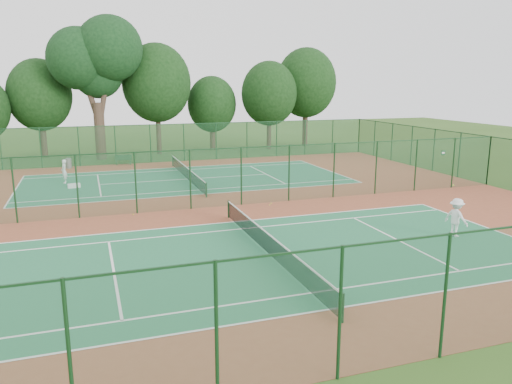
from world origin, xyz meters
TOP-DOWN VIEW (x-y plane):
  - ground at (0.00, 0.00)m, footprint 120.00×120.00m
  - red_pad at (0.00, 0.00)m, footprint 40.00×36.00m
  - court_near at (0.00, -9.00)m, footprint 23.77×10.97m
  - court_far at (0.00, 9.00)m, footprint 23.77×10.97m
  - fence_north at (0.00, 18.00)m, footprint 40.00×0.09m
  - fence_south at (0.00, -18.00)m, footprint 40.00×0.09m
  - fence_east at (20.00, 0.00)m, footprint 0.09×36.00m
  - fence_divider at (0.00, 0.00)m, footprint 40.00×0.09m
  - tennis_net_near at (0.00, -9.00)m, footprint 0.10×12.90m
  - tennis_net_far at (0.00, 9.00)m, footprint 0.10×12.90m
  - player_near at (9.34, -9.34)m, footprint 0.99×1.34m
  - player_far at (-8.73, 10.37)m, footprint 0.45×0.66m
  - trash_bin at (-8.61, 17.19)m, footprint 0.55×0.55m
  - bench at (-4.05, 17.53)m, footprint 1.49×0.52m
  - kit_bag at (-8.09, 8.40)m, footprint 0.87×0.47m
  - stray_ball_a at (3.31, -0.38)m, footprint 0.07×0.07m
  - stray_ball_b at (3.09, -0.72)m, footprint 0.06×0.06m
  - stray_ball_c at (-4.87, -0.36)m, footprint 0.07×0.07m
  - big_tree at (-5.67, 21.84)m, footprint 8.63×6.32m
  - evergreen_row at (0.50, 24.25)m, footprint 39.00×5.00m

SIDE VIEW (x-z plane):
  - ground at x=0.00m, z-range 0.00..0.00m
  - evergreen_row at x=0.50m, z-range -6.00..6.00m
  - red_pad at x=0.00m, z-range 0.00..0.01m
  - court_near at x=0.00m, z-range 0.01..0.02m
  - court_far at x=0.00m, z-range 0.01..0.02m
  - stray_ball_b at x=3.09m, z-range 0.01..0.07m
  - stray_ball_a at x=3.31m, z-range 0.01..0.08m
  - stray_ball_c at x=-4.87m, z-range 0.01..0.08m
  - kit_bag at x=-8.09m, z-range 0.01..0.32m
  - trash_bin at x=-8.61m, z-range 0.01..0.87m
  - bench at x=-4.05m, z-range 0.02..0.93m
  - tennis_net_near at x=0.00m, z-range 0.06..1.03m
  - tennis_net_far at x=0.00m, z-range 0.06..1.03m
  - player_far at x=-8.73m, z-range 0.02..1.75m
  - player_near at x=9.34m, z-range 0.02..1.87m
  - fence_east at x=20.00m, z-range 0.01..3.51m
  - fence_north at x=0.00m, z-range 0.01..3.51m
  - fence_south at x=0.00m, z-range 0.01..3.51m
  - fence_divider at x=0.00m, z-range 0.01..3.51m
  - big_tree at x=-5.67m, z-range 2.76..16.02m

